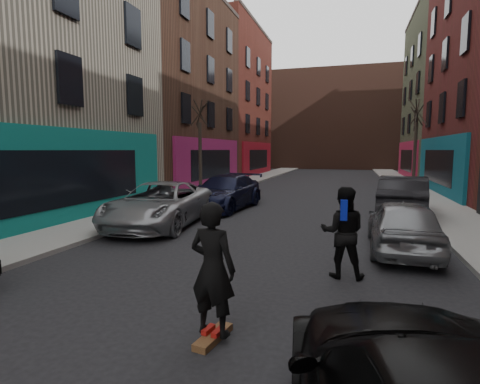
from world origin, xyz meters
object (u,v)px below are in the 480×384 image
Objects in this scene: tree_right_far at (416,137)px; parked_right_end at (403,196)px; pedestrian at (343,232)px; parked_right_far at (403,225)px; parked_left_end at (225,192)px; skateboard at (213,337)px; parked_left_far at (160,204)px; tree_left_far at (200,138)px; skateboarder at (213,269)px.

tree_right_far is 10.43m from parked_right_end.
pedestrian is (-3.98, -18.34, -2.55)m from tree_right_far.
pedestrian reaches higher than parked_right_far.
pedestrian is at bearing -51.16° from parked_left_end.
skateboard is at bearing 60.80° from pedestrian.
tree_left_far is at bearing 98.26° from parked_left_far.
pedestrian reaches higher than parked_left_far.
pedestrian is at bearing -35.46° from parked_left_far.
parked_left_end is 1.27× the size of parked_right_far.
parked_left_end is (3.00, -4.28, -2.60)m from tree_left_far.
tree_right_far is at bearing -104.50° from pedestrian.
parked_right_end is 2.59× the size of pedestrian.
tree_left_far is 9.21m from parked_left_far.
tree_right_far reaches higher than tree_left_far.
parked_right_end is (8.57, 4.68, 0.05)m from parked_left_far.
skateboard is at bearing -61.43° from parked_left_far.
tree_right_far is 18.94m from pedestrian.
parked_right_end reaches higher than parked_left_end.
pedestrian is (-2.19, -8.42, 0.15)m from parked_right_end.
tree_right_far is 8.50× the size of skateboard.
tree_right_far is 14.20m from parked_left_end.
skateboarder is (4.70, -7.06, 0.27)m from parked_left_far.
tree_right_far is at bearing 25.82° from tree_left_far.
skateboarder is at bearing -61.43° from parked_left_far.
parked_right_end is 12.39m from skateboard.
skateboarder reaches higher than parked_right_end.
parked_right_end is 8.70m from pedestrian.
parked_right_end is (-1.79, -9.91, -2.70)m from tree_right_far.
parked_left_end reaches higher than skateboard.
tree_left_far is 3.41× the size of skateboarder.
parked_left_end is at bearing -132.44° from tree_right_far.
tree_left_far is 1.21× the size of parked_left_end.
parked_right_far is 2.21× the size of skateboarder.
skateboarder reaches higher than skateboard.
skateboarder is at bearing 0.00° from skateboard.
parked_left_end is at bearing -37.69° from parked_right_far.
parked_left_far is 9.77m from parked_right_end.
skateboarder is at bearing 60.80° from pedestrian.
tree_right_far is 1.21× the size of parked_left_far.
tree_right_far reaches higher than parked_left_end.
skateboard is (-3.87, -11.74, -0.78)m from parked_right_end.
skateboarder is at bearing -104.65° from tree_right_far.
parked_right_end is at bearing -100.23° from tree_right_far.
parked_right_far reaches higher than skateboard.
skateboarder is (-3.87, -11.74, 0.22)m from parked_right_end.
parked_right_far is 2.96m from pedestrian.
skateboarder is (-3.18, -5.86, 0.33)m from parked_right_far.
parked_left_end is at bearing -62.62° from skateboarder.
skateboarder is (-5.66, -21.65, -2.48)m from tree_right_far.
parked_left_end is 6.69× the size of skateboard.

